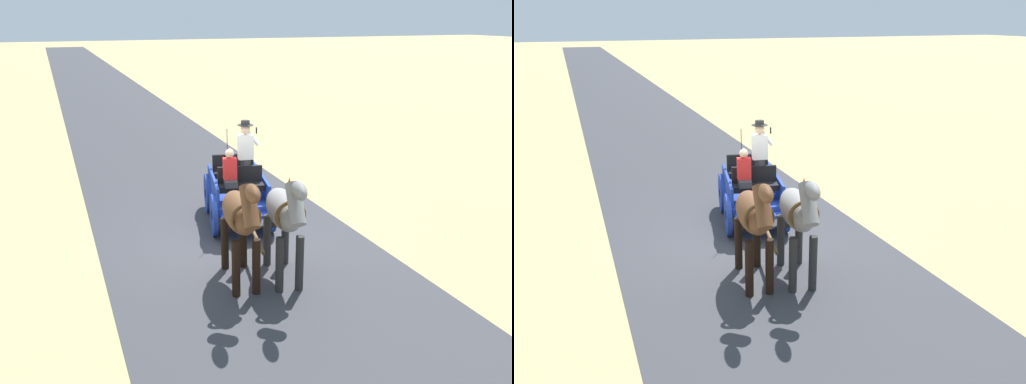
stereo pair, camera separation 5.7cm
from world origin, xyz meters
TOP-DOWN VIEW (x-y plane):
  - ground_plane at (0.00, 0.00)m, footprint 200.00×200.00m
  - road_surface at (0.00, 0.00)m, footprint 5.66×160.00m
  - horse_drawn_carriage at (-0.51, -0.88)m, footprint 1.86×4.51m
  - horse_near_side at (-0.31, 2.17)m, footprint 0.85×2.15m
  - horse_off_side at (0.48, 2.01)m, footprint 0.78×2.15m
  - traffic_cone at (-2.49, -2.20)m, footprint 0.32×0.32m

SIDE VIEW (x-z plane):
  - ground_plane at x=0.00m, z-range 0.00..0.00m
  - road_surface at x=0.00m, z-range 0.00..0.01m
  - traffic_cone at x=-2.49m, z-range 0.00..0.50m
  - horse_drawn_carriage at x=-0.51m, z-range -0.43..2.07m
  - horse_near_side at x=-0.31m, z-range 0.22..2.43m
  - horse_off_side at x=0.48m, z-range 0.22..2.43m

